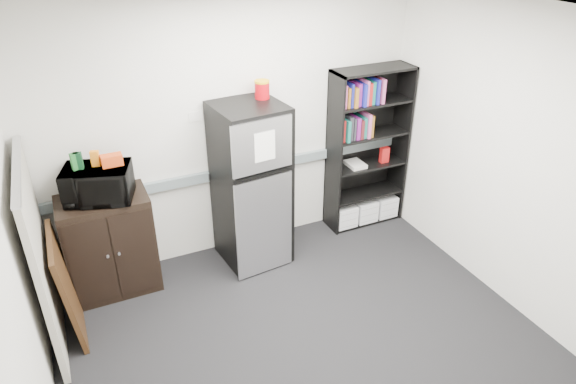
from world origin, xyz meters
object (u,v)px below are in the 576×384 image
object	(u,v)px
bookshelf	(367,150)
cubicle_partition	(41,256)
cabinet	(110,244)
refrigerator	(252,186)
microwave	(98,184)

from	to	relation	value
bookshelf	cubicle_partition	size ratio (longest dim) A/B	1.14
cabinet	refrigerator	world-z (taller)	refrigerator
cubicle_partition	refrigerator	world-z (taller)	refrigerator
microwave	refrigerator	distance (m)	1.46
bookshelf	cubicle_partition	bearing A→B (deg)	-171.94
microwave	refrigerator	size ratio (longest dim) A/B	0.34
bookshelf	microwave	distance (m)	2.89
refrigerator	cabinet	bearing A→B (deg)	170.71
bookshelf	cabinet	bearing A→B (deg)	-178.72
refrigerator	microwave	bearing A→B (deg)	171.35
cubicle_partition	microwave	bearing A→B (deg)	36.28
bookshelf	cubicle_partition	distance (m)	3.46
cubicle_partition	cabinet	world-z (taller)	cubicle_partition
microwave	cabinet	bearing A→B (deg)	107.38
cubicle_partition	microwave	distance (m)	0.77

